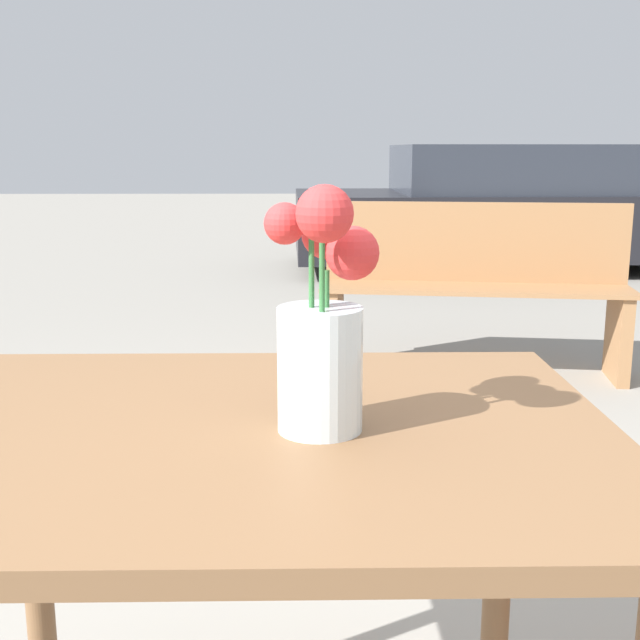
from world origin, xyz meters
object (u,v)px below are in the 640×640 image
at_px(flower_vase, 322,338).
at_px(parked_car, 522,210).
at_px(bench_near, 475,283).
at_px(table_front, 255,503).

height_order(flower_vase, parked_car, parked_car).
height_order(bench_near, parked_car, parked_car).
relative_size(table_front, bench_near, 0.61).
relative_size(flower_vase, parked_car, 0.07).
relative_size(table_front, flower_vase, 3.02).
bearing_deg(parked_car, bench_near, -108.20).
bearing_deg(flower_vase, parked_car, 73.00).
bearing_deg(parked_car, table_front, -107.77).
height_order(table_front, flower_vase, flower_vase).
bearing_deg(table_front, flower_vase, -15.38).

